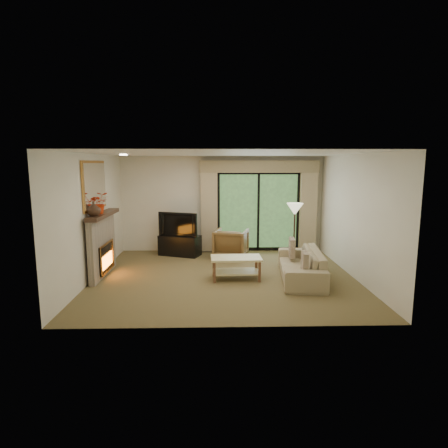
{
  "coord_description": "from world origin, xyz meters",
  "views": [
    {
      "loc": [
        -0.21,
        -7.73,
        2.4
      ],
      "look_at": [
        0.0,
        0.3,
        1.1
      ],
      "focal_mm": 30.0,
      "sensor_mm": 36.0,
      "label": 1
    }
  ],
  "objects_px": {
    "media_console": "(180,245)",
    "coffee_table": "(236,268)",
    "sofa": "(301,264)",
    "armchair": "(231,243)"
  },
  "relations": [
    {
      "from": "sofa",
      "to": "coffee_table",
      "type": "height_order",
      "value": "sofa"
    },
    {
      "from": "coffee_table",
      "to": "sofa",
      "type": "bearing_deg",
      "value": -1.66
    },
    {
      "from": "armchair",
      "to": "sofa",
      "type": "distance_m",
      "value": 2.27
    },
    {
      "from": "media_console",
      "to": "armchair",
      "type": "distance_m",
      "value": 1.38
    },
    {
      "from": "media_console",
      "to": "sofa",
      "type": "xyz_separation_m",
      "value": [
        2.73,
        -2.1,
        0.04
      ]
    },
    {
      "from": "media_console",
      "to": "sofa",
      "type": "distance_m",
      "value": 3.44
    },
    {
      "from": "armchair",
      "to": "coffee_table",
      "type": "height_order",
      "value": "armchair"
    },
    {
      "from": "media_console",
      "to": "coffee_table",
      "type": "xyz_separation_m",
      "value": [
        1.36,
        -2.1,
        -0.03
      ]
    },
    {
      "from": "armchair",
      "to": "sofa",
      "type": "relative_size",
      "value": 0.39
    },
    {
      "from": "armchair",
      "to": "sofa",
      "type": "xyz_separation_m",
      "value": [
        1.39,
        -1.8,
        -0.07
      ]
    }
  ]
}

